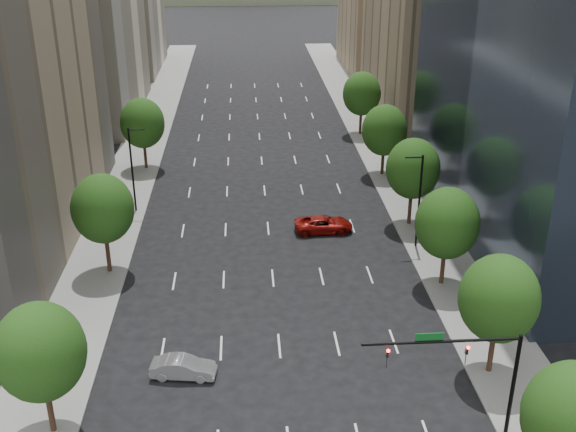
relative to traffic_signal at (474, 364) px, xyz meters
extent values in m
cube|color=slate|center=(-26.03, 30.00, -5.10)|extent=(6.00, 200.00, 0.15)
cube|color=slate|center=(4.97, 30.00, -5.10)|extent=(6.00, 200.00, 0.15)
cube|color=beige|center=(-35.53, 106.00, 3.83)|extent=(14.00, 26.00, 18.00)
cube|color=#8C7759|center=(14.47, 70.00, 9.83)|extent=(14.00, 30.00, 30.00)
cube|color=#8C7759|center=(14.47, 103.00, 2.83)|extent=(14.00, 26.00, 16.00)
ellipsoid|color=#18360E|center=(3.47, -5.00, 0.23)|extent=(5.20, 5.20, 5.98)
cylinder|color=#382316|center=(3.47, 6.00, -3.17)|extent=(0.36, 0.36, 4.00)
ellipsoid|color=#18360E|center=(3.47, 6.00, 0.59)|extent=(5.20, 5.20, 5.98)
cylinder|color=#382316|center=(3.47, 18.00, -3.22)|extent=(0.36, 0.36, 3.90)
ellipsoid|color=#18360E|center=(3.47, 18.00, 0.44)|extent=(5.20, 5.20, 5.98)
cylinder|color=#382316|center=(3.47, 30.00, -3.12)|extent=(0.36, 0.36, 4.10)
ellipsoid|color=#18360E|center=(3.47, 30.00, 0.73)|extent=(5.20, 5.20, 5.98)
cylinder|color=#382316|center=(3.47, 44.00, -3.27)|extent=(0.36, 0.36, 3.80)
ellipsoid|color=#18360E|center=(3.47, 44.00, 0.30)|extent=(5.20, 5.20, 5.98)
cylinder|color=#382316|center=(3.47, 60.00, -3.17)|extent=(0.36, 0.36, 4.00)
ellipsoid|color=#18360E|center=(3.47, 60.00, 0.59)|extent=(5.20, 5.20, 5.98)
cylinder|color=#382316|center=(-24.53, 2.00, -3.17)|extent=(0.36, 0.36, 4.00)
ellipsoid|color=#18360E|center=(-24.53, 2.00, 0.59)|extent=(5.20, 5.20, 5.98)
cylinder|color=#382316|center=(-24.53, 22.00, -3.10)|extent=(0.36, 0.36, 4.15)
ellipsoid|color=#18360E|center=(-24.53, 22.00, 0.80)|extent=(5.20, 5.20, 5.98)
cylinder|color=#382316|center=(-24.53, 48.00, -3.20)|extent=(0.36, 0.36, 3.95)
ellipsoid|color=#18360E|center=(-24.53, 48.00, 0.52)|extent=(5.20, 5.20, 5.98)
cylinder|color=black|center=(2.97, 25.00, -0.67)|extent=(0.20, 0.20, 9.00)
cylinder|color=black|center=(2.17, 25.00, 3.63)|extent=(1.60, 0.14, 0.14)
cylinder|color=black|center=(-24.03, 35.00, -0.67)|extent=(0.20, 0.20, 9.00)
cylinder|color=black|center=(-23.23, 35.00, 3.63)|extent=(1.60, 0.14, 0.14)
cylinder|color=black|center=(2.47, 0.00, -1.67)|extent=(0.24, 0.24, 7.00)
cylinder|color=black|center=(-2.03, 0.00, 1.63)|extent=(9.00, 0.18, 0.18)
imported|color=black|center=(-0.53, 0.00, 1.08)|extent=(0.18, 0.22, 1.10)
imported|color=black|center=(-5.03, 0.00, 1.08)|extent=(0.18, 0.22, 1.10)
sphere|color=#FF0C07|center=(-0.53, -0.18, 1.28)|extent=(0.20, 0.20, 0.20)
sphere|color=#FF0C07|center=(-5.03, -0.18, 1.28)|extent=(0.20, 0.20, 0.20)
cube|color=#0C591E|center=(-2.73, 0.00, 1.98)|extent=(1.60, 0.06, 0.45)
ellipsoid|color=olive|center=(29.47, 570.00, -47.17)|extent=(440.00, 396.00, 240.00)
imported|color=#A1A1A6|center=(-17.11, 6.88, -4.45)|extent=(4.53, 2.08, 1.44)
imported|color=maroon|center=(-5.17, 28.91, -4.39)|extent=(5.73, 2.84, 1.56)
camera|label=1|loc=(-12.65, -31.44, 23.55)|focal=43.07mm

